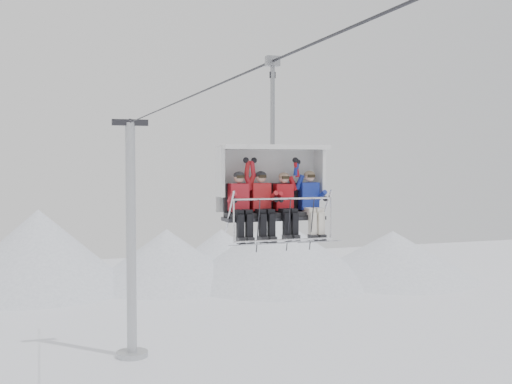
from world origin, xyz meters
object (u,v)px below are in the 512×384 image
object	(u,v)px
chairlift_carrier	(271,181)
skier_center_left	(262,203)
skier_far_left	(240,203)
lift_tower_right	(131,256)
skier_far_right	(311,202)
skier_center_right	(285,203)

from	to	relation	value
chairlift_carrier	skier_center_left	bearing A→B (deg)	-134.97
skier_far_left	lift_tower_right	bearing A→B (deg)	88.03
skier_far_left	skier_far_right	xyz separation A→B (m)	(1.64, 0.00, 0.00)
skier_center_left	chairlift_carrier	bearing A→B (deg)	45.03
chairlift_carrier	skier_far_right	xyz separation A→B (m)	(0.84, -0.30, -0.47)
skier_center_left	skier_center_right	size ratio (longest dim) A/B	1.00
lift_tower_right	skier_far_right	distance (m)	23.74
chairlift_carrier	skier_far_right	world-z (taller)	chairlift_carrier
lift_tower_right	skier_center_right	size ratio (longest dim) A/B	7.99
chairlift_carrier	skier_far_left	distance (m)	0.98
lift_tower_right	skier_center_right	distance (m)	23.73
skier_far_left	skier_center_left	xyz separation A→B (m)	(0.50, 0.00, 0.00)
skier_far_left	skier_center_right	bearing A→B (deg)	-0.20
chairlift_carrier	skier_center_left	xyz separation A→B (m)	(-0.30, -0.30, -0.47)
skier_center_left	lift_tower_right	bearing A→B (deg)	89.25
skier_center_right	chairlift_carrier	bearing A→B (deg)	127.07
skier_far_left	skier_far_right	bearing A→B (deg)	0.02
chairlift_carrier	skier_center_left	world-z (taller)	chairlift_carrier
skier_far_left	skier_center_left	bearing A→B (deg)	0.06
lift_tower_right	skier_far_left	bearing A→B (deg)	-91.97
skier_center_left	skier_center_right	distance (m)	0.54
skier_far_left	skier_center_right	xyz separation A→B (m)	(1.03, -0.00, -0.01)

